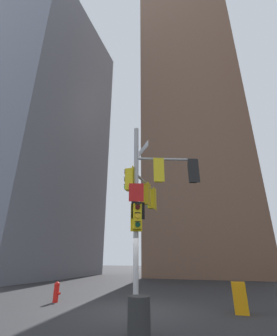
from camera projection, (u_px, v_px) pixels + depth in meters
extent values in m
plane|color=#2D2D30|center=(136.00, 309.00, 8.52)|extent=(120.00, 120.00, 0.00)
cube|color=slate|center=(30.00, 132.00, 30.12)|extent=(15.30, 15.30, 34.20)
cube|color=brown|center=(191.00, 92.00, 35.24)|extent=(12.18, 12.18, 50.82)
cylinder|color=#B2B2B5|center=(136.00, 206.00, 9.93)|extent=(0.21, 0.21, 7.66)
cylinder|color=gray|center=(136.00, 307.00, 8.55)|extent=(0.38, 0.38, 0.16)
cylinder|color=#B2B2B5|center=(167.00, 159.00, 10.82)|extent=(2.73, 1.20, 0.12)
cylinder|color=#B2B2B5|center=(145.00, 183.00, 11.58)|extent=(0.17, 2.56, 0.12)
cube|color=yellow|center=(159.00, 170.00, 10.40)|extent=(0.46, 0.21, 1.14)
cube|color=yellow|center=(158.00, 171.00, 10.58)|extent=(0.44, 0.44, 1.00)
cylinder|color=#360605|center=(158.00, 166.00, 10.89)|extent=(0.21, 0.13, 0.20)
cube|color=black|center=(157.00, 163.00, 10.94)|extent=(0.23, 0.15, 0.02)
cylinder|color=#3C2C06|center=(158.00, 173.00, 10.77)|extent=(0.21, 0.13, 0.20)
cube|color=black|center=(158.00, 170.00, 10.82)|extent=(0.23, 0.15, 0.02)
cylinder|color=#19C672|center=(158.00, 180.00, 10.64)|extent=(0.21, 0.13, 0.20)
cube|color=black|center=(158.00, 177.00, 10.69)|extent=(0.23, 0.15, 0.02)
cube|color=black|center=(194.00, 170.00, 10.48)|extent=(0.46, 0.21, 1.14)
cube|color=black|center=(193.00, 172.00, 10.66)|extent=(0.44, 0.44, 1.00)
cylinder|color=red|center=(191.00, 166.00, 10.98)|extent=(0.21, 0.13, 0.20)
cube|color=black|center=(191.00, 164.00, 11.02)|extent=(0.23, 0.15, 0.02)
cylinder|color=#3C2C06|center=(192.00, 173.00, 10.85)|extent=(0.21, 0.13, 0.20)
cube|color=black|center=(191.00, 171.00, 10.90)|extent=(0.23, 0.15, 0.02)
cylinder|color=#06311C|center=(192.00, 180.00, 10.72)|extent=(0.21, 0.13, 0.20)
cube|color=black|center=(192.00, 178.00, 10.77)|extent=(0.23, 0.15, 0.02)
cube|color=gold|center=(149.00, 194.00, 11.30)|extent=(0.04, 0.48, 1.14)
cube|color=gold|center=(145.00, 194.00, 11.36)|extent=(0.35, 0.35, 1.00)
cylinder|color=#360605|center=(141.00, 188.00, 11.55)|extent=(0.06, 0.20, 0.20)
cube|color=black|center=(141.00, 186.00, 11.60)|extent=(0.08, 0.22, 0.02)
cylinder|color=yellow|center=(141.00, 195.00, 11.42)|extent=(0.06, 0.20, 0.20)
cube|color=black|center=(141.00, 192.00, 11.47)|extent=(0.08, 0.22, 0.02)
cylinder|color=#06311C|center=(142.00, 202.00, 11.29)|extent=(0.06, 0.20, 0.20)
cube|color=black|center=(141.00, 199.00, 11.34)|extent=(0.08, 0.22, 0.02)
cube|color=yellow|center=(155.00, 199.00, 12.19)|extent=(0.04, 0.48, 1.14)
cube|color=yellow|center=(151.00, 199.00, 12.25)|extent=(0.35, 0.35, 1.00)
cylinder|color=#360605|center=(148.00, 193.00, 12.45)|extent=(0.06, 0.20, 0.20)
cube|color=black|center=(148.00, 191.00, 12.49)|extent=(0.08, 0.22, 0.02)
cylinder|color=#3C2C06|center=(148.00, 199.00, 12.32)|extent=(0.06, 0.20, 0.20)
cube|color=black|center=(148.00, 197.00, 12.36)|extent=(0.08, 0.22, 0.02)
cylinder|color=#19C672|center=(148.00, 206.00, 12.19)|extent=(0.06, 0.20, 0.20)
cube|color=black|center=(148.00, 204.00, 12.24)|extent=(0.08, 0.22, 0.02)
cube|color=yellow|center=(136.00, 217.00, 9.64)|extent=(0.44, 0.25, 1.14)
cube|color=yellow|center=(137.00, 217.00, 9.46)|extent=(0.46, 0.46, 1.00)
cylinder|color=#360605|center=(138.00, 207.00, 9.41)|extent=(0.21, 0.15, 0.20)
cube|color=black|center=(138.00, 204.00, 9.45)|extent=(0.23, 0.16, 0.02)
cylinder|color=yellow|center=(138.00, 216.00, 9.28)|extent=(0.21, 0.15, 0.20)
cube|color=black|center=(138.00, 213.00, 9.32)|extent=(0.23, 0.16, 0.02)
cylinder|color=#06311C|center=(138.00, 225.00, 9.15)|extent=(0.21, 0.15, 0.20)
cube|color=black|center=(138.00, 221.00, 9.19)|extent=(0.23, 0.16, 0.02)
cube|color=yellow|center=(134.00, 179.00, 10.41)|extent=(0.05, 0.48, 1.14)
cube|color=yellow|center=(130.00, 180.00, 10.46)|extent=(0.35, 0.35, 1.00)
cylinder|color=#360605|center=(126.00, 173.00, 10.64)|extent=(0.07, 0.20, 0.20)
cube|color=black|center=(126.00, 170.00, 10.69)|extent=(0.08, 0.22, 0.02)
cylinder|color=#3C2C06|center=(126.00, 180.00, 10.52)|extent=(0.07, 0.20, 0.20)
cube|color=black|center=(126.00, 178.00, 10.56)|extent=(0.08, 0.22, 0.02)
cylinder|color=#19C672|center=(125.00, 187.00, 10.39)|extent=(0.07, 0.20, 0.20)
cube|color=black|center=(125.00, 185.00, 10.43)|extent=(0.08, 0.22, 0.02)
cube|color=white|center=(143.00, 149.00, 11.05)|extent=(0.82, 1.07, 0.28)
cube|color=#19479E|center=(143.00, 149.00, 11.05)|extent=(0.79, 1.03, 0.24)
cube|color=red|center=(136.00, 192.00, 9.93)|extent=(0.60, 0.25, 0.80)
cube|color=white|center=(136.00, 192.00, 9.93)|extent=(0.56, 0.23, 0.76)
cube|color=black|center=(138.00, 210.00, 9.66)|extent=(0.45, 0.42, 0.72)
cube|color=white|center=(138.00, 210.00, 9.66)|extent=(0.42, 0.39, 0.68)
cylinder|color=red|center=(56.00, 294.00, 9.95)|extent=(0.22, 0.22, 0.62)
sphere|color=red|center=(57.00, 285.00, 10.09)|extent=(0.23, 0.23, 0.23)
cylinder|color=red|center=(59.00, 294.00, 9.92)|extent=(0.10, 0.09, 0.09)
cube|color=orange|center=(240.00, 298.00, 7.86)|extent=(0.44, 0.36, 0.98)
cube|color=black|center=(246.00, 292.00, 7.87)|extent=(0.01, 0.29, 0.35)
cylinder|color=#2D2D2D|center=(139.00, 317.00, 5.43)|extent=(0.54, 0.54, 0.88)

